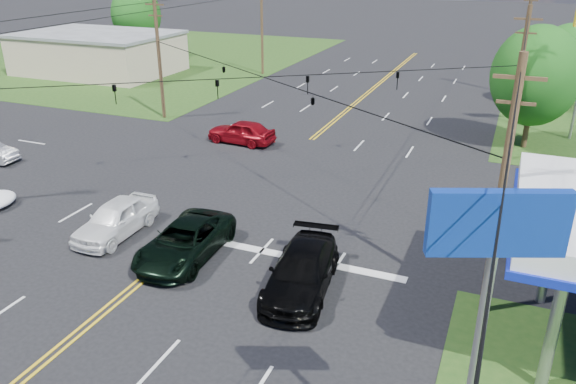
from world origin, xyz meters
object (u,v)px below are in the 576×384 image
at_px(tree_far_l, 136,14).
at_px(pickup_white, 116,218).
at_px(retail_nw, 99,54).
at_px(pole_se, 502,189).
at_px(tree_right_a, 536,76).
at_px(pole_left_far, 262,25).
at_px(pole_nw, 159,56).
at_px(tree_right_b, 567,59).
at_px(polesign_se, 489,277).
at_px(pole_right_far, 525,38).
at_px(pickup_dkgreen, 185,241).
at_px(pole_ne, 518,83).
at_px(suv_black, 302,271).

xyz_separation_m(tree_far_l, pickup_white, (28.50, -41.11, -4.37)).
relative_size(retail_nw, pole_se, 1.68).
xyz_separation_m(pole_se, pickup_white, (-16.50, -0.11, -4.09)).
height_order(tree_right_a, tree_far_l, tree_far_l).
height_order(retail_nw, pole_left_far, pole_left_far).
distance_m(tree_right_a, pickup_white, 27.72).
distance_m(retail_nw, pole_nw, 21.60).
bearing_deg(tree_right_a, pole_left_far, 149.35).
height_order(pole_se, tree_right_b, pole_se).
height_order(pickup_white, polesign_se, polesign_se).
xyz_separation_m(pickup_white, polesign_se, (16.50, -9.18, 5.96)).
height_order(pole_right_far, pickup_dkgreen, pole_right_far).
distance_m(pole_ne, tree_right_b, 15.42).
bearing_deg(pole_nw, suv_black, -44.96).
distance_m(pole_se, pole_nw, 31.62).
distance_m(pole_right_far, tree_right_b, 5.40).
bearing_deg(tree_right_b, tree_far_l, 170.63).
bearing_deg(pickup_dkgreen, pole_se, 0.89).
height_order(pole_nw, pole_right_far, pole_right_far).
xyz_separation_m(pole_se, pole_left_far, (-26.00, 37.00, 0.25)).
bearing_deg(pole_nw, pole_left_far, 90.00).
xyz_separation_m(pole_se, polesign_se, (0.00, -9.29, 1.88)).
relative_size(tree_right_b, tree_far_l, 0.81).
height_order(tree_right_a, tree_right_b, tree_right_a).
bearing_deg(pole_ne, tree_far_l, 152.93).
bearing_deg(pole_right_far, tree_far_l, 174.92).
height_order(pole_left_far, suv_black, pole_left_far).
distance_m(tree_right_b, suv_black, 35.89).
bearing_deg(retail_nw, suv_black, -41.64).
relative_size(pickup_dkgreen, polesign_se, 0.66).
height_order(tree_far_l, suv_black, tree_far_l).
bearing_deg(pole_se, pole_right_far, 90.00).
relative_size(pole_right_far, suv_black, 1.76).
relative_size(pole_ne, suv_black, 1.67).
bearing_deg(pickup_dkgreen, pole_right_far, 69.36).
relative_size(pole_left_far, suv_black, 1.76).
bearing_deg(pickup_dkgreen, suv_black, -7.54).
xyz_separation_m(tree_right_a, pickup_dkgreen, (-13.35, -21.74, -4.08)).
xyz_separation_m(retail_nw, pole_ne, (43.00, -13.00, 2.92)).
bearing_deg(tree_far_l, retail_nw, -78.69).
height_order(pole_nw, pole_left_far, pole_left_far).
height_order(retail_nw, pole_right_far, pole_right_far).
distance_m(pole_right_far, tree_right_a, 16.03).
distance_m(pole_right_far, pickup_white, 40.85).
height_order(pole_right_far, pickup_white, pole_right_far).
height_order(retail_nw, pickup_white, retail_nw).
bearing_deg(pole_nw, pickup_dkgreen, -53.92).
xyz_separation_m(retail_nw, polesign_se, (43.00, -40.29, 4.79)).
xyz_separation_m(retail_nw, pole_left_far, (17.00, 6.00, 3.17)).
bearing_deg(pole_se, tree_far_l, 137.66).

